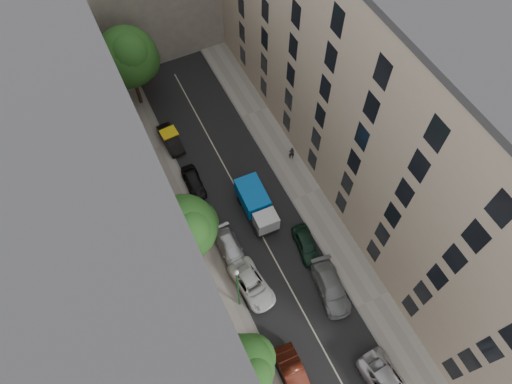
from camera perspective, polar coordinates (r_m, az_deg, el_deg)
ground at (r=40.78m, az=-0.46°, el=-3.26°), size 120.00×120.00×0.00m
road_surface at (r=40.78m, az=-0.46°, el=-3.26°), size 8.00×44.00×0.02m
sidewalk_left at (r=40.00m, az=-7.63°, el=-6.21°), size 3.00×44.00×0.15m
sidewalk_right at (r=42.15m, az=6.30°, el=-0.33°), size 3.00×44.00×0.15m
building_left at (r=31.43m, az=-19.02°, el=-2.22°), size 8.00×44.00×20.00m
building_right at (r=36.62m, az=15.46°, el=10.95°), size 8.00×44.00×20.00m
tarp_truck at (r=39.94m, az=0.03°, el=-1.53°), size 2.26×5.28×2.41m
car_left_1 at (r=35.84m, az=4.80°, el=-21.91°), size 1.79×4.60×1.49m
car_left_2 at (r=37.56m, az=-0.51°, el=-11.49°), size 2.75×5.03×1.34m
car_left_3 at (r=38.79m, az=-3.19°, el=-7.13°), size 1.86×4.52×1.31m
car_left_4 at (r=42.32m, az=-7.81°, el=1.22°), size 1.70×3.87×1.30m
car_left_5 at (r=45.55m, az=-10.63°, el=6.49°), size 1.66×4.07×1.31m
car_right_1 at (r=37.89m, az=9.34°, el=-11.69°), size 2.78×5.28×1.46m
car_right_2 at (r=39.14m, az=6.32°, el=-6.52°), size 2.10×4.09×1.33m
tree_near at (r=31.62m, az=-1.46°, el=-21.21°), size 4.68×4.31×7.13m
tree_mid at (r=35.02m, az=-8.75°, el=-4.59°), size 5.41×5.15×7.64m
tree_far at (r=45.98m, az=-15.59°, el=15.71°), size 5.95×5.77×9.02m
lamp_post at (r=33.56m, az=-2.30°, el=-11.62°), size 0.36×0.36×7.03m
pedestrian at (r=43.60m, az=4.47°, el=4.88°), size 0.66×0.56×1.53m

